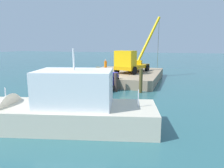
# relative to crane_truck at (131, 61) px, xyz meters

# --- Properties ---
(ground) EXTENTS (200.00, 200.00, 0.00)m
(ground) POSITION_rel_crane_truck_xyz_m (5.22, -1.23, -2.56)
(ground) COLOR #2D6066
(dock) EXTENTS (12.31, 9.77, 1.09)m
(dock) POSITION_rel_crane_truck_xyz_m (-0.43, -1.23, -2.02)
(dock) COLOR gray
(dock) RESTS_ON ground
(crane_truck) EXTENTS (7.57, 5.04, 7.59)m
(crane_truck) POSITION_rel_crane_truck_xyz_m (0.00, 0.00, 0.00)
(crane_truck) COLOR orange
(crane_truck) RESTS_ON dock
(dock_worker) EXTENTS (0.34, 0.34, 1.82)m
(dock_worker) POSITION_rel_crane_truck_xyz_m (2.13, -2.74, -0.55)
(dock_worker) COLOR black
(dock_worker) RESTS_ON dock
(salvaged_car) EXTENTS (4.32, 2.44, 2.74)m
(salvaged_car) POSITION_rel_crane_truck_xyz_m (6.97, -1.22, -1.89)
(salvaged_car) COLOR navy
(salvaged_car) RESTS_ON ground
(moored_yacht) EXTENTS (6.21, 12.56, 5.97)m
(moored_yacht) POSITION_rel_crane_truck_xyz_m (16.84, -1.31, -1.95)
(moored_yacht) COLOR beige
(moored_yacht) RESTS_ON ground
(piling_near) EXTENTS (0.38, 0.38, 1.98)m
(piling_near) POSITION_rel_crane_truck_xyz_m (6.50, -4.81, -1.57)
(piling_near) COLOR brown
(piling_near) RESTS_ON ground
(piling_mid) EXTENTS (0.42, 0.42, 2.42)m
(piling_mid) POSITION_rel_crane_truck_xyz_m (6.31, -2.07, -1.36)
(piling_mid) COLOR brown
(piling_mid) RESTS_ON ground
(piling_far) EXTENTS (0.36, 0.36, 1.91)m
(piling_far) POSITION_rel_crane_truck_xyz_m (6.65, 0.03, -1.61)
(piling_far) COLOR #4D3830
(piling_far) RESTS_ON ground
(piling_end) EXTENTS (0.33, 0.33, 2.45)m
(piling_end) POSITION_rel_crane_truck_xyz_m (6.45, 2.57, -1.34)
(piling_end) COLOR #4F441F
(piling_end) RESTS_ON ground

